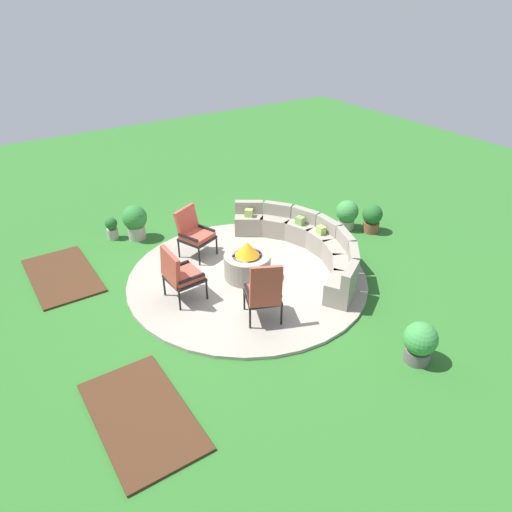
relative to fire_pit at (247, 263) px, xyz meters
name	(u,v)px	position (x,y,z in m)	size (l,w,h in m)	color
ground_plane	(247,279)	(0.00, 0.00, -0.35)	(24.00, 24.00, 0.00)	#2D6B28
patio_circle	(247,277)	(0.00, 0.00, -0.32)	(4.63, 4.63, 0.06)	#9E9384
mulch_bed_left	(62,275)	(-2.08, -3.00, -0.33)	(2.03, 1.15, 0.04)	#472B19
mulch_bed_right	(142,416)	(2.08, -3.00, -0.33)	(2.03, 1.15, 0.04)	#472B19
fire_pit	(247,263)	(0.00, 0.00, 0.00)	(0.90, 0.90, 0.75)	gray
curved_stone_bench	(308,244)	(0.02, 1.48, -0.01)	(3.82, 1.49, 0.71)	gray
lounge_chair_front_left	(194,232)	(-1.32, -0.46, 0.24)	(0.79, 0.77, 1.03)	black
lounge_chair_front_right	(179,273)	(-0.01, -1.40, 0.25)	(0.65, 0.63, 1.07)	black
lounge_chair_back_left	(264,292)	(1.31, -0.51, 0.28)	(0.76, 0.75, 1.14)	black
potted_plant_0	(112,227)	(-3.07, -1.63, -0.08)	(0.27, 0.27, 0.51)	#A89E8E
potted_plant_1	(420,342)	(3.36, 0.94, 0.02)	(0.51, 0.51, 0.68)	#605B56
potted_plant_2	(135,221)	(-2.78, -1.18, 0.09)	(0.54, 0.54, 0.79)	#A89E8E
potted_plant_3	(347,214)	(-0.57, 3.09, 0.02)	(0.51, 0.51, 0.69)	#A89E8E
potted_plant_4	(372,217)	(-0.14, 3.46, 0.00)	(0.45, 0.45, 0.66)	brown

